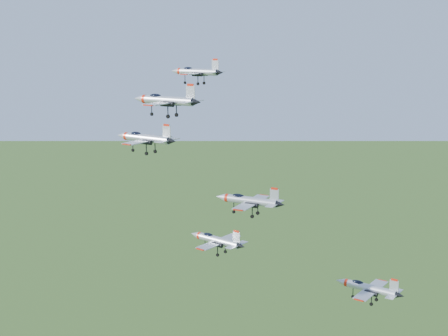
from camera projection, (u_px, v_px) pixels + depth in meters
The scene contains 6 objects.
jet_lead at pixel (196, 72), 127.36m from camera, with size 12.74×10.51×3.41m.
jet_left_high at pixel (166, 100), 106.56m from camera, with size 14.03×11.58×3.75m.
jet_right_high at pixel (145, 138), 95.73m from camera, with size 11.61×9.53×3.11m.
jet_left_low at pixel (249, 200), 110.37m from camera, with size 13.47×11.21×3.60m.
jet_right_low at pixel (216, 240), 94.25m from camera, with size 10.50×8.70×2.80m.
jet_trail at pixel (368, 288), 98.91m from camera, with size 11.54×9.50×3.09m.
Camera 1 is at (61.80, -87.62, 162.99)m, focal length 50.00 mm.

